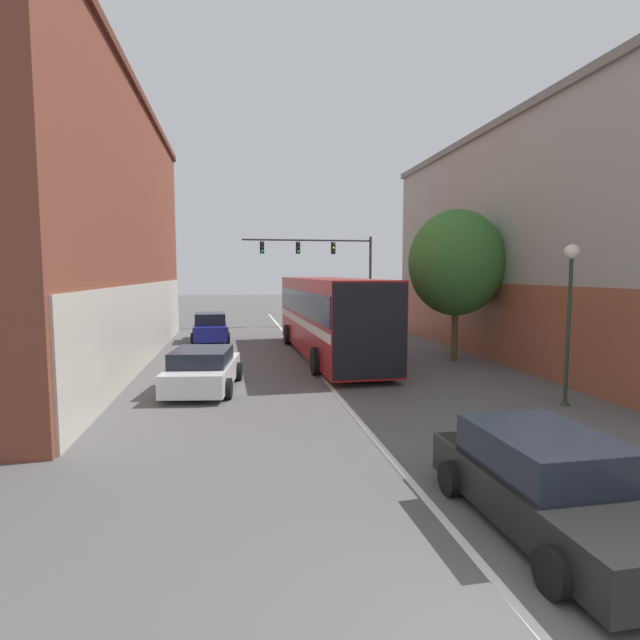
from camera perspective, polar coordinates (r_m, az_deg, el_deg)
name	(u,v)px	position (r m, az deg, el deg)	size (l,w,h in m)	color
lane_center_line	(306,358)	(21.31, -1.58, -4.37)	(0.14, 46.24, 0.01)	silver
building_left_brick	(51,226)	(22.34, -28.38, 9.46)	(7.30, 22.38, 10.68)	brown
building_right_storefront	(570,241)	(23.99, 26.70, 8.08)	(7.71, 22.14, 9.74)	#9E998E
bus	(328,313)	(21.63, 0.93, 0.85)	(3.05, 12.66, 3.39)	maroon
hatchback_foreground	(550,485)	(8.12, 24.77, -16.71)	(2.09, 4.23, 1.35)	black
parked_car_left_near	(210,328)	(27.18, -12.41, -0.88)	(2.07, 3.93, 1.52)	navy
parked_car_left_mid	(203,370)	(15.97, -13.23, -5.56)	(2.46, 4.27, 1.30)	silver
traffic_signal_gantry	(327,258)	(34.50, 0.85, 7.05)	(8.95, 0.36, 6.14)	#333338
street_lamp	(570,297)	(15.02, 26.65, 2.35)	(0.40, 0.40, 4.39)	#233323
street_tree_near	(456,263)	(21.23, 15.32, 6.31)	(3.93, 3.54, 6.20)	brown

